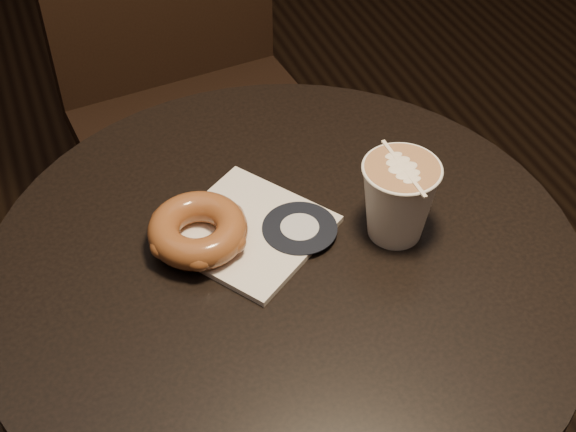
{
  "coord_description": "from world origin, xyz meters",
  "views": [
    {
      "loc": [
        -0.23,
        -0.59,
        1.43
      ],
      "look_at": [
        0.01,
        0.03,
        0.79
      ],
      "focal_mm": 50.0,
      "sensor_mm": 36.0,
      "label": 1
    }
  ],
  "objects_px": {
    "chair": "(183,57)",
    "pastry_bag": "(248,231)",
    "doughnut": "(198,230)",
    "cafe_table": "(286,360)",
    "latte_cup": "(398,201)"
  },
  "relations": [
    {
      "from": "pastry_bag",
      "to": "latte_cup",
      "type": "distance_m",
      "value": 0.18
    },
    {
      "from": "doughnut",
      "to": "latte_cup",
      "type": "relative_size",
      "value": 1.15
    },
    {
      "from": "chair",
      "to": "latte_cup",
      "type": "height_order",
      "value": "chair"
    },
    {
      "from": "doughnut",
      "to": "latte_cup",
      "type": "distance_m",
      "value": 0.23
    },
    {
      "from": "doughnut",
      "to": "pastry_bag",
      "type": "bearing_deg",
      "value": -1.1
    },
    {
      "from": "chair",
      "to": "doughnut",
      "type": "xyz_separation_m",
      "value": [
        -0.14,
        -0.6,
        0.16
      ]
    },
    {
      "from": "pastry_bag",
      "to": "doughnut",
      "type": "distance_m",
      "value": 0.06
    },
    {
      "from": "cafe_table",
      "to": "doughnut",
      "type": "bearing_deg",
      "value": 148.06
    },
    {
      "from": "chair",
      "to": "pastry_bag",
      "type": "height_order",
      "value": "chair"
    },
    {
      "from": "pastry_bag",
      "to": "latte_cup",
      "type": "bearing_deg",
      "value": -54.4
    },
    {
      "from": "chair",
      "to": "pastry_bag",
      "type": "distance_m",
      "value": 0.62
    },
    {
      "from": "cafe_table",
      "to": "chair",
      "type": "bearing_deg",
      "value": 85.6
    },
    {
      "from": "doughnut",
      "to": "latte_cup",
      "type": "bearing_deg",
      "value": -15.43
    },
    {
      "from": "latte_cup",
      "to": "chair",
      "type": "bearing_deg",
      "value": 97.49
    },
    {
      "from": "chair",
      "to": "doughnut",
      "type": "height_order",
      "value": "chair"
    }
  ]
}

